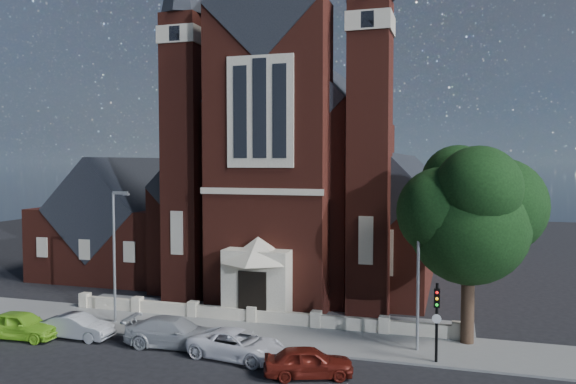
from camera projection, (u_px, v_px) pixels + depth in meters
The scene contains 15 objects.
ground at pixel (292, 292), 42.45m from camera, with size 120.00×120.00×0.00m, color black.
pavement_strip at pixel (241, 333), 32.40m from camera, with size 60.00×5.00×0.12m, color slate.
forecourt_paving at pixel (263, 315), 36.23m from camera, with size 26.00×3.00×0.14m, color slate.
forecourt_wall at pixel (253, 323), 34.32m from camera, with size 24.00×0.40×0.90m, color #B8AA92.
church at pixel (317, 181), 49.60m from camera, with size 20.01×34.90×29.20m.
parish_hall at pixel (128, 228), 49.67m from camera, with size 12.00×12.20×10.24m.
street_tree at pixel (471, 217), 29.58m from camera, with size 6.40×6.60×10.70m.
street_lamp_left at pixel (115, 249), 33.94m from camera, with size 1.16×0.22×8.09m.
street_lamp_right at pixel (420, 264), 28.79m from camera, with size 1.16×0.22×8.09m.
traffic_signal at pixel (437, 312), 27.13m from camera, with size 0.28×0.42×4.00m.
car_lime_van at pixel (21, 325), 31.28m from camera, with size 1.82×4.51×1.54m, color #8CD72B.
car_silver_a at pixel (78, 326), 31.31m from camera, with size 1.43×4.09×1.35m, color #919498.
car_silver_b at pixel (174, 332), 29.93m from camera, with size 2.16×5.31×1.54m, color #A0A4A7.
car_white_suv at pixel (237, 344), 28.15m from camera, with size 2.34×5.07×1.41m, color white.
car_dark_red at pixel (309, 362), 25.70m from camera, with size 1.66×4.12×1.40m, color #5F1810.
Camera 1 is at (11.76, -25.29, 9.87)m, focal length 35.00 mm.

